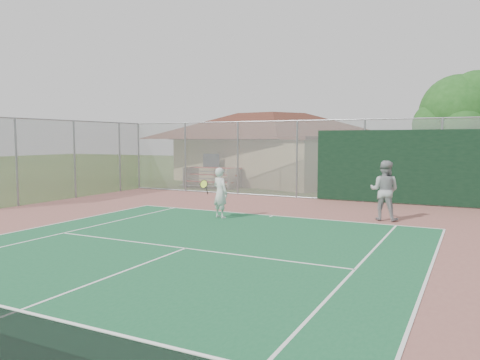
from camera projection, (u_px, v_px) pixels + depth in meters
The scene contains 7 objects.
back_fence at pixel (366, 163), 19.68m from camera, with size 20.08×0.11×3.53m.
side_fence_left at pixel (75, 160), 21.14m from camera, with size 0.08×9.00×3.50m.
clubhouse at pixel (271, 140), 29.19m from camera, with size 13.70×11.23×5.10m.
bleachers at pixel (212, 177), 25.91m from camera, with size 3.02×1.93×1.10m.
tree at pixel (461, 115), 20.96m from camera, with size 4.07×3.85×5.67m.
player_white_front at pixel (220, 193), 15.72m from camera, with size 0.99×0.72×1.70m.
player_grey_back at pixel (384, 191), 15.27m from camera, with size 1.00×0.81×1.96m.
Camera 1 is at (6.24, -2.98, 2.67)m, focal length 35.00 mm.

